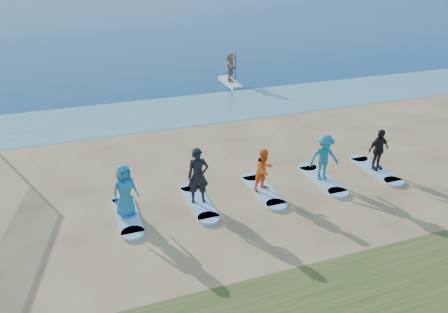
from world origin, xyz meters
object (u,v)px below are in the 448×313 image
object	(u,v)px
student_0	(125,190)
student_1	(198,176)
surfboard_1	(199,202)
surfboard_4	(375,170)
paddleboard	(230,82)
student_4	(378,150)
surfboard_0	(127,215)
student_2	(264,170)
paddleboarder	(230,67)
surfboard_2	(263,190)
student_3	(324,157)
surfboard_3	(322,180)

from	to	relation	value
student_0	student_1	bearing A→B (deg)	-23.02
surfboard_1	surfboard_4	world-z (taller)	same
paddleboard	student_4	size ratio (longest dim) A/B	1.88
surfboard_0	student_4	distance (m)	9.45
student_4	student_2	bearing A→B (deg)	173.56
paddleboarder	surfboard_2	distance (m)	14.42
student_2	student_3	distance (m)	2.35
paddleboarder	student_2	world-z (taller)	paddleboarder
surfboard_1	student_3	bearing A→B (deg)	0.00
student_0	surfboard_3	bearing A→B (deg)	-23.02
paddleboard	paddleboarder	size ratio (longest dim) A/B	1.67
paddleboard	surfboard_1	world-z (taller)	paddleboard
student_1	paddleboarder	bearing A→B (deg)	74.13
student_0	surfboard_1	distance (m)	2.52
surfboard_2	student_3	distance (m)	2.52
student_0	student_4	size ratio (longest dim) A/B	1.07
paddleboard	student_0	xyz separation A→B (m)	(-8.73, -13.81, 0.89)
paddleboarder	student_1	size ratio (longest dim) A/B	0.95
surfboard_1	surfboard_3	size ratio (longest dim) A/B	1.00
surfboard_1	surfboard_4	size ratio (longest dim) A/B	1.00
paddleboard	surfboard_2	distance (m)	14.39
surfboard_2	surfboard_0	bearing A→B (deg)	180.00
student_0	surfboard_2	bearing A→B (deg)	-23.02
student_0	surfboard_3	xyz separation A→B (m)	(7.06, 0.00, -0.90)
surfboard_3	student_4	bearing A→B (deg)	0.00
surfboard_4	student_0	bearing A→B (deg)	180.00
surfboard_1	surfboard_4	bearing A→B (deg)	0.00
student_3	student_4	xyz separation A→B (m)	(2.35, 0.00, -0.06)
surfboard_0	student_2	xyz separation A→B (m)	(4.71, 0.00, 0.80)
surfboard_0	student_1	size ratio (longest dim) A/B	1.17
student_1	student_0	bearing A→B (deg)	-171.09
surfboard_1	student_1	distance (m)	0.99
paddleboard	student_4	xyz separation A→B (m)	(0.68, -13.81, 0.83)
paddleboarder	student_1	world-z (taller)	student_1
student_2	surfboard_0	bearing A→B (deg)	161.06
student_1	student_4	distance (m)	7.06
surfboard_1	student_4	bearing A→B (deg)	0.00
student_3	student_2	bearing A→B (deg)	-172.46
surfboard_2	surfboard_3	distance (m)	2.35
student_0	surfboard_4	distance (m)	9.45
paddleboarder	student_3	size ratio (longest dim) A/B	1.05
paddleboard	paddleboarder	bearing A→B (deg)	0.00
paddleboarder	paddleboard	bearing A→B (deg)	0.00
student_2	surfboard_4	size ratio (longest dim) A/B	0.69
student_0	surfboard_3	world-z (taller)	student_0
student_1	surfboard_4	world-z (taller)	student_1
student_3	surfboard_3	bearing A→B (deg)	0.00
surfboard_0	surfboard_4	bearing A→B (deg)	0.00
paddleboarder	surfboard_1	distance (m)	15.25
student_0	student_2	xyz separation A→B (m)	(4.71, 0.00, -0.10)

